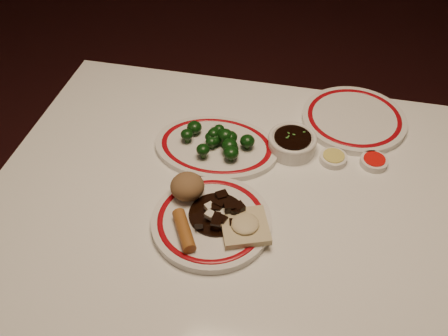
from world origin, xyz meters
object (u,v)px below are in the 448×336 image
Objects in this scene: soy_bowl at (292,144)px; broccoli_plate at (216,147)px; rice_mound at (187,186)px; stirfry_heap at (220,211)px; fried_wonton at (245,226)px; broccoli_pile at (219,140)px; main_plate at (212,221)px; spring_roll at (184,230)px; dining_table at (257,231)px.

broccoli_plate is at bearing -168.15° from soy_bowl.
rice_mound is 0.24× the size of broccoli_plate.
rice_mound is at bearing 153.28° from stirfry_heap.
fried_wonton is 0.39× the size of broccoli_plate.
broccoli_pile is (0.01, -0.01, 0.03)m from broccoli_plate.
broccoli_pile is at bearing 103.52° from stirfry_heap.
fried_wonton is (0.07, -0.01, 0.02)m from main_plate.
rice_mound is at bearing -133.50° from soy_bowl.
main_plate is 0.23m from broccoli_plate.
soy_bowl is (0.17, 0.04, -0.02)m from broccoli_pile.
rice_mound reaches higher than main_plate.
broccoli_pile is (0.01, 0.27, 0.01)m from spring_roll.
soy_bowl is at bearing 11.85° from broccoli_plate.
broccoli_pile reaches higher than stirfry_heap.
fried_wonton is at bearing -99.23° from dining_table.
stirfry_heap is (0.06, 0.07, -0.00)m from spring_roll.
broccoli_pile reaches higher than broccoli_plate.
broccoli_plate is at bearing 100.62° from main_plate.
main_plate is at bearing -79.38° from broccoli_plate.
broccoli_plate is (-0.11, 0.24, -0.02)m from fried_wonton.
dining_table is 0.15m from fried_wonton.
soy_bowl is (0.20, 0.21, -0.02)m from rice_mound.
main_plate is at bearing 19.80° from spring_roll.
dining_table is 12.34× the size of spring_roll.
stirfry_heap is at bearing -76.48° from broccoli_pile.
broccoli_pile is at bearing 129.77° from dining_table.
stirfry_heap is at bearing -26.72° from rice_mound.
rice_mound reaches higher than broccoli_plate.
soy_bowl is at bearing 14.00° from broccoli_pile.
fried_wonton is 0.28m from soy_bowl.
dining_table is 0.15m from stirfry_heap.
fried_wonton is 0.26m from broccoli_pile.
stirfry_heap is 1.04× the size of soy_bowl.
broccoli_pile is 1.57× the size of soy_bowl.
soy_bowl is at bearing 31.30° from spring_roll.
rice_mound is at bearing -97.39° from broccoli_plate.
dining_table is 0.22m from soy_bowl.
broccoli_plate is at bearing 130.39° from dining_table.
spring_roll is 0.81× the size of fried_wonton.
fried_wonton reaches higher than main_plate.
dining_table is 0.22m from broccoli_plate.
fried_wonton is at bearing -24.42° from stirfry_heap.
rice_mound is 0.75× the size of spring_roll.
spring_roll and fried_wonton have the same top height.
stirfry_heap is 0.28m from soy_bowl.
main_plate is 2.68× the size of spring_roll.
soy_bowl is at bearing 46.50° from rice_mound.
main_plate is 0.23m from broccoli_pile.
soy_bowl is at bearing 75.73° from dining_table.
spring_roll is 0.09m from stirfry_heap.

